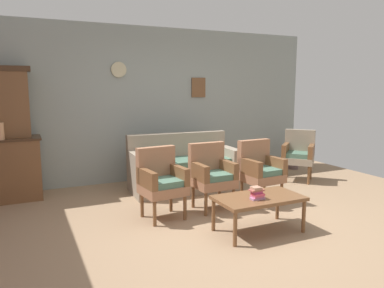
% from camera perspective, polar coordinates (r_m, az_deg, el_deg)
% --- Properties ---
extents(ground_plane, '(7.68, 7.68, 0.00)m').
position_cam_1_polar(ground_plane, '(4.61, 4.99, -12.43)').
color(ground_plane, '#997A5B').
extents(wall_back_with_decor, '(6.40, 0.09, 2.70)m').
position_cam_1_polar(wall_back_with_decor, '(6.71, -6.14, 6.09)').
color(wall_back_with_decor, '#939E99').
rests_on(wall_back_with_decor, ground).
extents(side_cabinet, '(1.16, 0.55, 0.93)m').
position_cam_1_polar(side_cabinet, '(6.09, -27.44, -3.55)').
color(side_cabinet, brown).
rests_on(side_cabinet, ground).
extents(floral_couch, '(1.75, 0.87, 0.90)m').
position_cam_1_polar(floral_couch, '(6.06, -1.36, -3.95)').
color(floral_couch, gray).
rests_on(floral_couch, ground).
extents(armchair_row_middle, '(0.57, 0.54, 0.90)m').
position_cam_1_polar(armchair_row_middle, '(4.74, -4.76, -5.47)').
color(armchair_row_middle, '#9E6B4C').
rests_on(armchair_row_middle, ground).
extents(armchair_by_doorway, '(0.53, 0.50, 0.90)m').
position_cam_1_polar(armchair_by_doorway, '(5.08, 3.01, -4.49)').
color(armchair_by_doorway, '#9E6B4C').
rests_on(armchair_by_doorway, ground).
extents(armchair_near_cabinet, '(0.55, 0.52, 0.90)m').
position_cam_1_polar(armchair_near_cabinet, '(5.43, 10.41, -3.74)').
color(armchair_near_cabinet, '#9E6B4C').
rests_on(armchair_near_cabinet, ground).
extents(wingback_chair_by_fireplace, '(0.71, 0.71, 0.90)m').
position_cam_1_polar(wingback_chair_by_fireplace, '(6.87, 16.07, -1.31)').
color(wingback_chair_by_fireplace, gray).
rests_on(wingback_chair_by_fireplace, ground).
extents(coffee_table, '(1.00, 0.56, 0.42)m').
position_cam_1_polar(coffee_table, '(4.37, 10.23, -8.51)').
color(coffee_table, brown).
rests_on(coffee_table, ground).
extents(book_stack_on_table, '(0.17, 0.11, 0.14)m').
position_cam_1_polar(book_stack_on_table, '(4.24, 9.96, -7.47)').
color(book_stack_on_table, '#B17DA0').
rests_on(book_stack_on_table, coffee_table).
extents(floor_vase_by_wall, '(0.21, 0.21, 0.57)m').
position_cam_1_polar(floor_vase_by_wall, '(7.83, 15.36, -1.64)').
color(floor_vase_by_wall, brown).
rests_on(floor_vase_by_wall, ground).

